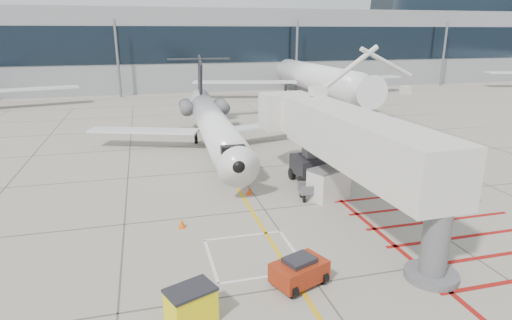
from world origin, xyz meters
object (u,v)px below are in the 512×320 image
object	(u,v)px
pushback_tug	(299,270)
spill_bin	(191,306)
jet_bridge	(358,151)
regional_jet	(216,113)

from	to	relation	value
pushback_tug	spill_bin	xyz separation A→B (m)	(-4.62, -1.34, 0.06)
jet_bridge	pushback_tug	bearing A→B (deg)	-135.78
regional_jet	spill_bin	size ratio (longest dim) A/B	17.30
jet_bridge	spill_bin	bearing A→B (deg)	-147.16
regional_jet	spill_bin	world-z (taller)	regional_jet
pushback_tug	jet_bridge	bearing A→B (deg)	24.64
spill_bin	regional_jet	bearing A→B (deg)	55.39
regional_jet	spill_bin	distance (m)	21.73
jet_bridge	pushback_tug	distance (m)	8.46
jet_bridge	spill_bin	distance (m)	12.63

